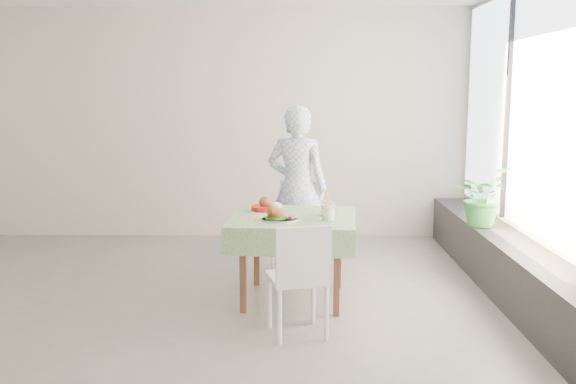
{
  "coord_description": "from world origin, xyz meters",
  "views": [
    {
      "loc": [
        0.9,
        -5.38,
        1.8
      ],
      "look_at": [
        0.83,
        0.05,
        0.94
      ],
      "focal_mm": 40.0,
      "sensor_mm": 36.0,
      "label": 1
    }
  ],
  "objects_px": {
    "chair_near": "(298,301)",
    "diner": "(297,188)",
    "potted_plant": "(482,196)",
    "juice_cup_orange": "(326,209)",
    "chair_far": "(296,245)",
    "main_dish": "(278,215)",
    "cafe_table": "(294,248)"
  },
  "relations": [
    {
      "from": "chair_near",
      "to": "main_dish",
      "type": "bearing_deg",
      "value": 105.09
    },
    {
      "from": "potted_plant",
      "to": "juice_cup_orange",
      "type": "bearing_deg",
      "value": -154.1
    },
    {
      "from": "cafe_table",
      "to": "chair_far",
      "type": "xyz_separation_m",
      "value": [
        0.02,
        0.86,
        -0.18
      ]
    },
    {
      "from": "chair_far",
      "to": "potted_plant",
      "type": "xyz_separation_m",
      "value": [
        1.8,
        -0.09,
        0.52
      ]
    },
    {
      "from": "cafe_table",
      "to": "potted_plant",
      "type": "height_order",
      "value": "potted_plant"
    },
    {
      "from": "main_dish",
      "to": "juice_cup_orange",
      "type": "relative_size",
      "value": 1.17
    },
    {
      "from": "juice_cup_orange",
      "to": "chair_far",
      "type": "bearing_deg",
      "value": 107.26
    },
    {
      "from": "chair_near",
      "to": "diner",
      "type": "bearing_deg",
      "value": 90.07
    },
    {
      "from": "diner",
      "to": "chair_far",
      "type": "bearing_deg",
      "value": 96.35
    },
    {
      "from": "cafe_table",
      "to": "main_dish",
      "type": "bearing_deg",
      "value": -121.79
    },
    {
      "from": "juice_cup_orange",
      "to": "potted_plant",
      "type": "xyz_separation_m",
      "value": [
        1.54,
        0.75,
        -0.01
      ]
    },
    {
      "from": "chair_near",
      "to": "juice_cup_orange",
      "type": "distance_m",
      "value": 1.03
    },
    {
      "from": "potted_plant",
      "to": "diner",
      "type": "bearing_deg",
      "value": 173.45
    },
    {
      "from": "chair_near",
      "to": "chair_far",
      "type": "bearing_deg",
      "value": 90.58
    },
    {
      "from": "cafe_table",
      "to": "potted_plant",
      "type": "relative_size",
      "value": 1.93
    },
    {
      "from": "juice_cup_orange",
      "to": "potted_plant",
      "type": "relative_size",
      "value": 0.45
    },
    {
      "from": "chair_far",
      "to": "chair_near",
      "type": "height_order",
      "value": "chair_far"
    },
    {
      "from": "diner",
      "to": "main_dish",
      "type": "relative_size",
      "value": 5.44
    },
    {
      "from": "chair_far",
      "to": "main_dish",
      "type": "distance_m",
      "value": 1.2
    },
    {
      "from": "chair_near",
      "to": "potted_plant",
      "type": "relative_size",
      "value": 1.47
    },
    {
      "from": "cafe_table",
      "to": "juice_cup_orange",
      "type": "height_order",
      "value": "juice_cup_orange"
    },
    {
      "from": "chair_far",
      "to": "potted_plant",
      "type": "distance_m",
      "value": 1.88
    },
    {
      "from": "cafe_table",
      "to": "diner",
      "type": "distance_m",
      "value": 1.04
    },
    {
      "from": "diner",
      "to": "potted_plant",
      "type": "relative_size",
      "value": 2.86
    },
    {
      "from": "diner",
      "to": "main_dish",
      "type": "distance_m",
      "value": 1.19
    },
    {
      "from": "chair_far",
      "to": "main_dish",
      "type": "xyz_separation_m",
      "value": [
        -0.15,
        -1.07,
        0.52
      ]
    },
    {
      "from": "chair_far",
      "to": "chair_near",
      "type": "relative_size",
      "value": 1.05
    },
    {
      "from": "diner",
      "to": "juice_cup_orange",
      "type": "xyz_separation_m",
      "value": [
        0.25,
        -0.95,
        -0.03
      ]
    },
    {
      "from": "cafe_table",
      "to": "chair_near",
      "type": "xyz_separation_m",
      "value": [
        0.03,
        -0.83,
        -0.2
      ]
    },
    {
      "from": "chair_near",
      "to": "diner",
      "type": "distance_m",
      "value": 1.88
    },
    {
      "from": "chair_far",
      "to": "cafe_table",
      "type": "bearing_deg",
      "value": -91.06
    },
    {
      "from": "juice_cup_orange",
      "to": "potted_plant",
      "type": "distance_m",
      "value": 1.71
    }
  ]
}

